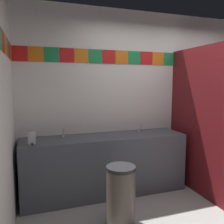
% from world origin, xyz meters
% --- Properties ---
extents(wall_back, '(4.35, 0.09, 2.69)m').
position_xyz_m(wall_back, '(0.00, 1.53, 1.35)').
color(wall_back, white).
rests_on(wall_back, ground_plane).
extents(vanity_counter, '(2.31, 0.56, 0.84)m').
position_xyz_m(vanity_counter, '(-0.97, 1.21, 0.43)').
color(vanity_counter, '#4C515B').
rests_on(vanity_counter, ground_plane).
extents(faucet_left, '(0.04, 0.10, 0.14)m').
position_xyz_m(faucet_left, '(-1.55, 1.30, 0.89)').
color(faucet_left, silver).
rests_on(faucet_left, vanity_counter).
extents(faucet_right, '(0.04, 0.10, 0.14)m').
position_xyz_m(faucet_right, '(-0.39, 1.30, 0.89)').
color(faucet_right, silver).
rests_on(faucet_right, vanity_counter).
extents(soap_dispenser, '(0.09, 0.09, 0.16)m').
position_xyz_m(soap_dispenser, '(-1.95, 1.04, 0.92)').
color(soap_dispenser, '#B7BABF').
rests_on(soap_dispenser, vanity_counter).
extents(toilet, '(0.39, 0.49, 0.74)m').
position_xyz_m(toilet, '(0.88, 1.05, 0.30)').
color(toilet, white).
rests_on(toilet, ground_plane).
extents(trash_bin, '(0.33, 0.33, 0.68)m').
position_xyz_m(trash_bin, '(-1.04, 0.40, 0.34)').
color(trash_bin, brown).
rests_on(trash_bin, ground_plane).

